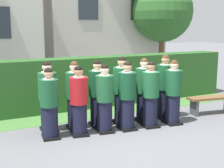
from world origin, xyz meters
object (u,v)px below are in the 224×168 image
student_front_row_4 (150,96)px  student_front_row_3 (127,97)px  student_front_row_0 (50,105)px  student_rear_row_0 (48,98)px  student_in_red_blazer (79,103)px  student_front_row_2 (105,100)px  student_rear_row_5 (165,88)px  wooden_bench (212,101)px  student_rear_row_3 (122,92)px  student_rear_row_4 (144,92)px  student_rear_row_2 (98,95)px  student_rear_row_1 (75,97)px  student_front_row_5 (173,94)px

student_front_row_4 → student_front_row_3: bearing=173.1°
student_front_row_0 → student_rear_row_0: student_rear_row_0 is taller
student_in_red_blazer → student_front_row_2: 0.59m
student_rear_row_5 → wooden_bench: bearing=-9.8°
student_in_red_blazer → student_front_row_4: size_ratio=0.98×
student_front_row_0 → student_rear_row_5: bearing=2.3°
student_rear_row_3 → student_rear_row_5: bearing=-4.6°
student_front_row_2 → student_rear_row_5: bearing=8.4°
student_in_red_blazer → student_rear_row_0: (-0.54, 0.57, 0.03)m
student_rear_row_0 → student_in_red_blazer: bearing=-46.7°
student_front_row_4 → student_rear_row_0: bearing=161.1°
student_in_red_blazer → student_rear_row_0: student_rear_row_0 is taller
student_rear_row_5 → student_front_row_3: bearing=-165.4°
student_rear_row_4 → student_rear_row_5: size_ratio=0.96×
student_front_row_0 → student_front_row_2: 1.23m
student_rear_row_4 → student_rear_row_5: student_rear_row_5 is taller
student_front_row_4 → student_rear_row_2: (-1.10, 0.62, 0.01)m
student_rear_row_1 → student_rear_row_5: 2.38m
student_front_row_2 → student_rear_row_1: size_ratio=0.97×
student_in_red_blazer → student_rear_row_4: student_rear_row_4 is taller
student_rear_row_2 → wooden_bench: bearing=-7.9°
student_front_row_2 → student_front_row_4: 1.14m
student_rear_row_2 → wooden_bench: (3.23, -0.45, -0.41)m
student_front_row_0 → student_in_red_blazer: (0.63, -0.08, 0.01)m
student_in_red_blazer → student_rear_row_1: bearing=81.8°
student_front_row_5 → student_rear_row_2: size_ratio=0.99×
student_in_red_blazer → student_rear_row_2: (0.62, 0.41, 0.03)m
student_rear_row_2 → student_rear_row_1: bearing=176.0°
student_front_row_0 → student_front_row_5: size_ratio=0.96×
student_front_row_0 → student_rear_row_4: size_ratio=0.95×
student_front_row_5 → student_rear_row_3: size_ratio=0.95×
student_front_row_2 → wooden_bench: student_front_row_2 is taller
student_front_row_2 → student_rear_row_2: bearing=85.7°
student_rear_row_0 → student_rear_row_1: 0.61m
student_front_row_0 → student_front_row_3: student_front_row_3 is taller
student_front_row_4 → student_rear_row_4: size_ratio=0.98×
student_front_row_4 → student_rear_row_3: 0.71m
student_in_red_blazer → student_rear_row_2: bearing=33.6°
student_rear_row_4 → student_front_row_4: bearing=-101.2°
student_rear_row_3 → student_front_row_3: bearing=-102.9°
student_front_row_3 → student_rear_row_2: size_ratio=1.00×
student_in_red_blazer → wooden_bench: size_ratio=1.07×
student_front_row_0 → student_front_row_3: 1.77m
student_front_row_2 → student_rear_row_4: size_ratio=0.97×
student_rear_row_2 → student_rear_row_3: size_ratio=0.96×
student_rear_row_2 → wooden_bench: student_rear_row_2 is taller
student_rear_row_2 → student_rear_row_3: student_rear_row_3 is taller
student_rear_row_3 → student_rear_row_5: (1.21, -0.10, 0.00)m
student_rear_row_0 → student_rear_row_5: 2.99m
student_in_red_blazer → student_front_row_3: bearing=-6.7°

